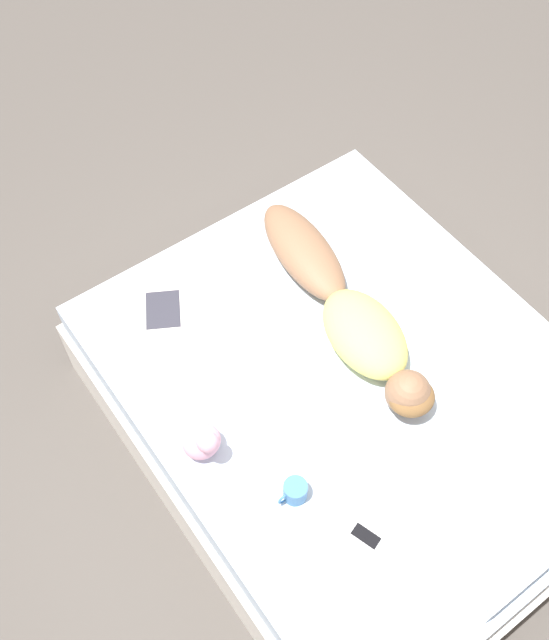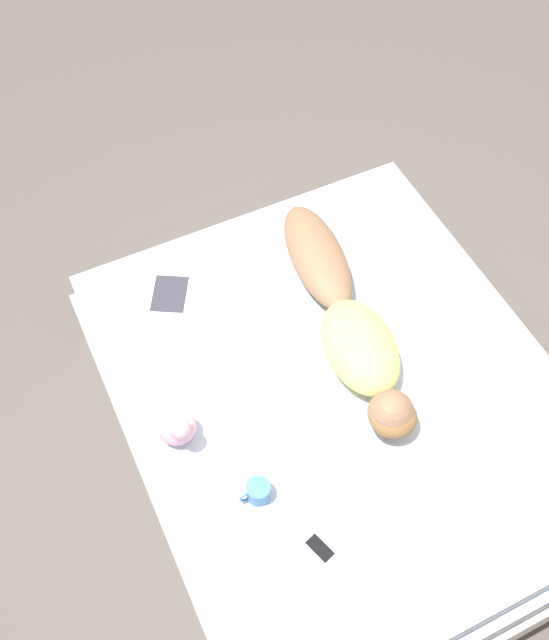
{
  "view_description": "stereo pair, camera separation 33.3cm",
  "coord_description": "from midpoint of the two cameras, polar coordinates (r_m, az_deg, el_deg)",
  "views": [
    {
      "loc": [
        1.23,
        1.1,
        3.35
      ],
      "look_at": [
        0.13,
        -0.42,
        0.59
      ],
      "focal_mm": 42.0,
      "sensor_mm": 36.0,
      "label": 1
    },
    {
      "loc": [
        0.94,
        1.27,
        3.35
      ],
      "look_at": [
        0.13,
        -0.42,
        0.59
      ],
      "focal_mm": 42.0,
      "sensor_mm": 36.0,
      "label": 2
    }
  ],
  "objects": [
    {
      "name": "coffee_mug",
      "position": [
        2.96,
        2.03,
        -13.18
      ],
      "size": [
        0.13,
        0.1,
        0.09
      ],
      "color": "teal",
      "rests_on": "bed"
    },
    {
      "name": "person",
      "position": [
        3.32,
        8.45,
        -0.22
      ],
      "size": [
        0.42,
        1.33,
        0.19
      ],
      "rotation": [
        0.0,
        0.0,
        -0.13
      ],
      "color": "brown",
      "rests_on": "bed"
    },
    {
      "name": "pillow",
      "position": [
        2.97,
        18.18,
        -18.03
      ],
      "size": [
        0.62,
        0.32,
        0.14
      ],
      "color": "silver",
      "rests_on": "bed"
    },
    {
      "name": "cell_phone",
      "position": [
        2.95,
        6.86,
        -17.18
      ],
      "size": [
        0.1,
        0.14,
        0.01
      ],
      "rotation": [
        0.0,
        0.0,
        0.32
      ],
      "color": "silver",
      "rests_on": "bed"
    },
    {
      "name": "plush_toy",
      "position": [
        3.03,
        -4.26,
        -8.45
      ],
      "size": [
        0.16,
        0.17,
        0.21
      ],
      "color": "#DB9EB2",
      "rests_on": "bed"
    },
    {
      "name": "ground_plane",
      "position": [
        3.72,
        7.31,
        -9.46
      ],
      "size": [
        12.0,
        12.0,
        0.0
      ],
      "primitive_type": "plane",
      "color": "#4C4742"
    },
    {
      "name": "bed",
      "position": [
        3.48,
        7.78,
        -7.61
      ],
      "size": [
        1.84,
        2.24,
        0.54
      ],
      "color": "beige",
      "rests_on": "ground_plane"
    },
    {
      "name": "open_magazine",
      "position": [
        3.47,
        -3.42,
        1.66
      ],
      "size": [
        0.56,
        0.49,
        0.01
      ],
      "rotation": [
        0.0,
        0.0,
        -0.52
      ],
      "color": "silver",
      "rests_on": "bed"
    }
  ]
}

